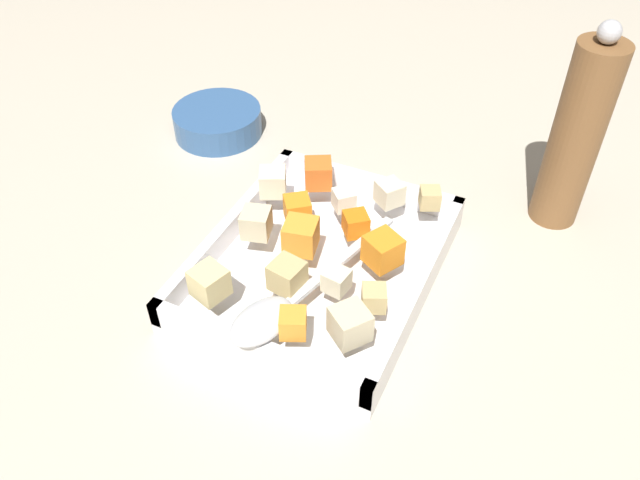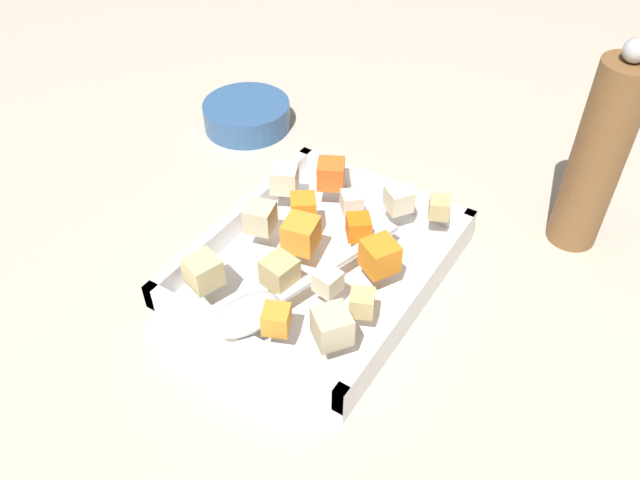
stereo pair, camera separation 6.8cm
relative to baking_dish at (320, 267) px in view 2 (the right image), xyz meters
name	(u,v)px [view 2 (the right image)]	position (x,y,z in m)	size (l,w,h in m)	color
ground_plane	(307,277)	(0.01, -0.01, -0.01)	(4.00, 4.00, 0.00)	#BCB29E
baking_dish	(320,267)	(0.00, 0.00, 0.00)	(0.29, 0.24, 0.04)	silver
carrot_chunk_near_left	(276,319)	(0.12, 0.03, 0.04)	(0.02, 0.02, 0.02)	orange
carrot_chunk_center	(303,208)	(-0.03, -0.04, 0.04)	(0.03, 0.03, 0.03)	orange
carrot_chunk_heap_side	(331,174)	(-0.10, -0.05, 0.05)	(0.03, 0.03, 0.03)	orange
carrot_chunk_mid_right	(300,235)	(0.01, -0.02, 0.05)	(0.03, 0.03, 0.03)	orange
carrot_chunk_back_center	(359,227)	(-0.04, 0.03, 0.04)	(0.03, 0.03, 0.03)	orange
carrot_chunk_corner_sw	(380,256)	(-0.01, 0.07, 0.05)	(0.03, 0.03, 0.03)	orange
potato_chunk_under_handle	(328,282)	(0.05, 0.04, 0.04)	(0.02, 0.02, 0.02)	beige
potato_chunk_rim_edge	(399,199)	(-0.10, 0.04, 0.04)	(0.03, 0.03, 0.03)	beige
potato_chunk_near_spoon	(439,208)	(-0.12, 0.08, 0.04)	(0.02, 0.02, 0.02)	tan
potato_chunk_corner_ne	(332,326)	(0.10, 0.08, 0.05)	(0.03, 0.03, 0.03)	beige
potato_chunk_far_left	(284,178)	(-0.06, -0.09, 0.05)	(0.03, 0.03, 0.03)	beige
potato_chunk_near_right	(362,303)	(0.05, 0.08, 0.04)	(0.02, 0.02, 0.02)	tan
potato_chunk_front_center	(280,272)	(0.07, -0.01, 0.05)	(0.03, 0.03, 0.03)	tan
potato_chunk_heap_top	(203,272)	(0.11, -0.07, 0.05)	(0.03, 0.03, 0.03)	#E0CC89
potato_chunk_corner_se	(263,215)	(0.00, -0.07, 0.05)	(0.03, 0.03, 0.03)	beige
parsnip_chunk_corner_nw	(352,202)	(-0.07, 0.00, 0.04)	(0.02, 0.02, 0.02)	silver
serving_spoon	(258,308)	(0.11, 0.00, 0.04)	(0.23, 0.09, 0.02)	silver
pepper_mill	(598,157)	(-0.22, 0.21, 0.10)	(0.06, 0.06, 0.25)	brown
small_prep_bowl	(247,115)	(-0.20, -0.25, 0.01)	(0.12, 0.12, 0.04)	#33598C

